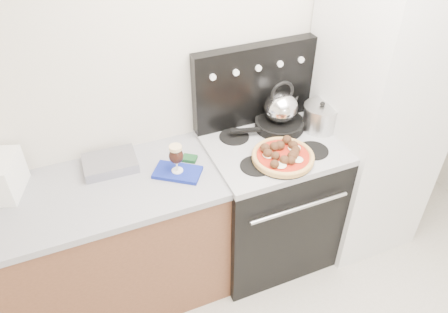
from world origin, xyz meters
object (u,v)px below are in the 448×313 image
oven_mitt (178,172)px  beer_glass (176,159)px  fridge (374,116)px  pizza_pan (283,159)px  base_cabinet (96,253)px  stove_body (268,203)px  stock_pot (320,118)px  tea_kettle (281,105)px  skillet (279,124)px  pizza (283,155)px

oven_mitt → beer_glass: bearing=0.0°
fridge → oven_mitt: 1.29m
beer_glass → pizza_pan: bearing=-13.5°
fridge → base_cabinet: bearing=178.4°
stove_body → stock_pot: 0.65m
base_cabinet → oven_mitt: (0.51, -0.05, 0.48)m
tea_kettle → oven_mitt: bearing=-170.8°
skillet → pizza_pan: bearing=-114.9°
stove_body → skillet: size_ratio=2.94×
pizza_pan → skillet: skillet is taller
oven_mitt → skillet: 0.72m
oven_mitt → pizza_pan: (0.57, -0.14, 0.01)m
beer_glass → pizza_pan: size_ratio=0.50×
skillet → base_cabinet: bearing=-175.0°
base_cabinet → fridge: size_ratio=0.76×
stove_body → stock_pot: size_ratio=4.26×
fridge → pizza_pan: 0.73m
pizza → tea_kettle: tea_kettle is taller
base_cabinet → stock_pot: 1.55m
skillet → tea_kettle: bearing=0.0°
oven_mitt → pizza: size_ratio=0.73×
pizza → oven_mitt: bearing=166.5°
pizza → skillet: pizza is taller
pizza → stove_body: bearing=82.4°
beer_glass → pizza_pan: beer_glass is taller
base_cabinet → skillet: skillet is taller
pizza_pan → skillet: 0.32m
stove_body → fridge: bearing=-2.0°
stove_body → oven_mitt: oven_mitt is taller
pizza_pan → pizza: bearing=180.0°
base_cabinet → tea_kettle: tea_kettle is taller
stove_body → pizza: bearing=-97.6°
skillet → oven_mitt: bearing=-167.7°
oven_mitt → stock_pot: size_ratio=1.21×
pizza_pan → stock_pot: (0.36, 0.19, 0.07)m
skillet → tea_kettle: 0.14m
oven_mitt → tea_kettle: (0.70, 0.15, 0.17)m
stove_body → oven_mitt: 0.76m
stove_body → tea_kettle: 0.67m
fridge → beer_glass: 1.29m
fridge → stock_pot: fridge is taller
base_cabinet → pizza_pan: 1.21m
stock_pot → tea_kettle: bearing=156.5°
stove_body → skillet: bearing=49.2°
beer_glass → pizza: size_ratio=0.49×
base_cabinet → oven_mitt: oven_mitt is taller
pizza_pan → stock_pot: size_ratio=1.63×
beer_glass → skillet: (0.70, 0.15, -0.06)m
base_cabinet → stock_pot: size_ratio=7.02×
base_cabinet → fridge: 1.88m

